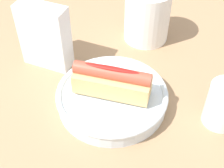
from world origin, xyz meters
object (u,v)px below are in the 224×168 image
Objects in this scene: hotdog_front at (112,81)px; serving_bowl at (112,97)px; napkin_box at (45,36)px; water_glass at (224,106)px; paper_towel_roll at (147,15)px.

serving_bowl is at bearing 135.00° from hotdog_front.
napkin_box reaches higher than serving_bowl.
hotdog_front is (0.00, -0.00, 0.04)m from serving_bowl.
water_glass is (0.21, -0.00, 0.02)m from serving_bowl.
napkin_box is at bearing 165.70° from water_glass.
napkin_box is (-0.17, 0.10, 0.01)m from hotdog_front.
paper_towel_roll is 0.25m from napkin_box.
water_glass reaches higher than serving_bowl.
water_glass is at bearing -0.16° from serving_bowl.
serving_bowl is 1.50× the size of napkin_box.
hotdog_front reaches higher than serving_bowl.
serving_bowl is at bearing -19.07° from napkin_box.
napkin_box is (-0.38, 0.10, 0.03)m from water_glass.
water_glass is at bearing -0.16° from hotdog_front.
hotdog_front is 0.20m from napkin_box.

